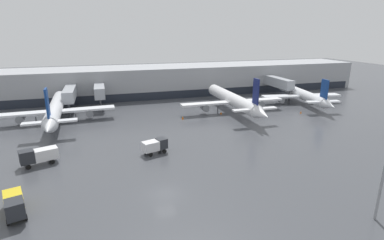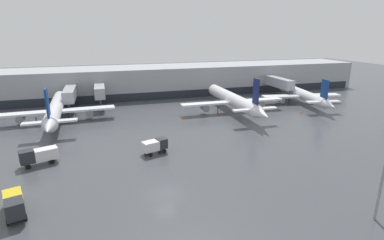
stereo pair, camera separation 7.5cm
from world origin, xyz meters
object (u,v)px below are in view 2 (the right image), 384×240
(parked_jet_1, at_px, (233,100))
(parked_jet_2, at_px, (302,94))
(service_truck_2, at_px, (14,204))
(service_truck_0, at_px, (39,155))
(parked_jet_0, at_px, (56,109))
(service_truck_3, at_px, (155,145))
(traffic_cone_1, at_px, (261,106))
(traffic_cone_0, at_px, (301,112))
(traffic_cone_2, at_px, (221,113))
(traffic_cone_3, at_px, (183,118))

(parked_jet_1, relative_size, parked_jet_2, 1.06)
(parked_jet_1, bearing_deg, service_truck_2, 129.31)
(service_truck_0, bearing_deg, parked_jet_0, -107.97)
(parked_jet_2, bearing_deg, service_truck_3, 126.50)
(traffic_cone_1, bearing_deg, service_truck_0, -156.13)
(parked_jet_2, xyz_separation_m, service_truck_2, (-64.43, -37.05, -1.18))
(traffic_cone_0, relative_size, traffic_cone_1, 0.87)
(service_truck_0, height_order, traffic_cone_2, service_truck_0)
(traffic_cone_2, bearing_deg, service_truck_2, -139.29)
(parked_jet_0, bearing_deg, traffic_cone_3, -103.92)
(parked_jet_2, xyz_separation_m, traffic_cone_2, (-26.23, -4.18, -2.32))
(parked_jet_2, bearing_deg, parked_jet_1, 107.41)
(parked_jet_1, xyz_separation_m, traffic_cone_3, (-13.79, -2.37, -2.85))
(parked_jet_0, relative_size, traffic_cone_2, 55.29)
(traffic_cone_0, bearing_deg, service_truck_0, -166.39)
(service_truck_0, bearing_deg, traffic_cone_0, 175.17)
(service_truck_3, bearing_deg, traffic_cone_3, 44.09)
(service_truck_3, bearing_deg, traffic_cone_2, 26.89)
(parked_jet_0, height_order, service_truck_0, parked_jet_0)
(parked_jet_0, xyz_separation_m, traffic_cone_0, (57.58, -9.46, -2.76))
(parked_jet_0, relative_size, traffic_cone_0, 57.52)
(service_truck_0, bearing_deg, parked_jet_2, -178.52)
(parked_jet_1, xyz_separation_m, traffic_cone_2, (-3.51, -0.86, -2.93))
(parked_jet_0, height_order, traffic_cone_3, parked_jet_0)
(parked_jet_2, height_order, traffic_cone_2, parked_jet_2)
(parked_jet_2, height_order, service_truck_3, parked_jet_2)
(parked_jet_0, bearing_deg, service_truck_2, 177.72)
(parked_jet_1, bearing_deg, traffic_cone_1, -74.34)
(parked_jet_1, relative_size, traffic_cone_1, 49.88)
(service_truck_3, height_order, traffic_cone_2, service_truck_3)
(parked_jet_1, bearing_deg, traffic_cone_0, -110.44)
(parked_jet_0, bearing_deg, service_truck_3, -145.40)
(parked_jet_0, distance_m, parked_jet_2, 64.38)
(service_truck_2, xyz_separation_m, traffic_cone_1, (51.07, 36.29, -1.11))
(service_truck_2, height_order, traffic_cone_2, service_truck_2)
(traffic_cone_0, relative_size, traffic_cone_3, 0.77)
(traffic_cone_1, relative_size, traffic_cone_3, 0.88)
(traffic_cone_1, relative_size, traffic_cone_2, 1.11)
(parked_jet_2, relative_size, traffic_cone_0, 54.04)
(parked_jet_0, distance_m, service_truck_0, 23.40)
(service_truck_2, height_order, traffic_cone_3, service_truck_2)
(parked_jet_1, xyz_separation_m, parked_jet_2, (22.72, 3.32, -0.61))
(service_truck_0, xyz_separation_m, service_truck_2, (-0.24, -13.80, -0.13))
(parked_jet_0, relative_size, traffic_cone_1, 49.99)
(parked_jet_1, xyz_separation_m, service_truck_3, (-23.62, -20.70, -1.78))
(traffic_cone_3, bearing_deg, traffic_cone_2, 8.30)
(service_truck_2, bearing_deg, service_truck_3, 109.02)
(parked_jet_0, distance_m, service_truck_2, 37.18)
(parked_jet_2, relative_size, traffic_cone_1, 46.97)
(parked_jet_1, height_order, service_truck_0, parked_jet_1)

